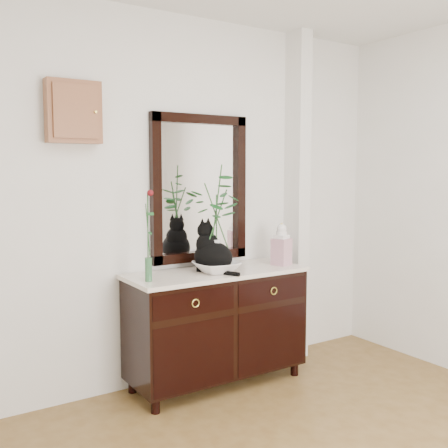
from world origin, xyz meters
TOP-DOWN VIEW (x-y plane):
  - wall_back at (0.00, 1.98)m, footprint 3.60×0.04m
  - pilaster at (1.00, 1.90)m, footprint 0.12×0.20m
  - sideboard at (0.10, 1.73)m, footprint 1.33×0.52m
  - wall_mirror at (0.10, 1.97)m, footprint 0.80×0.06m
  - key_cabinet at (-0.85, 1.94)m, footprint 0.35×0.10m
  - cat at (0.05, 1.69)m, footprint 0.36×0.39m
  - lotus_bowl at (0.06, 1.67)m, footprint 0.32×0.32m
  - vase_branches at (0.06, 1.67)m, footprint 0.41×0.41m
  - bud_vase_rose at (-0.47, 1.66)m, footprint 0.10×0.10m
  - ginger_jar at (0.65, 1.66)m, footprint 0.15×0.15m

SIDE VIEW (x-z plane):
  - sideboard at x=0.10m, z-range 0.06..0.88m
  - lotus_bowl at x=0.06m, z-range 0.85..0.93m
  - ginger_jar at x=0.65m, z-range 0.85..1.18m
  - cat at x=0.05m, z-range 0.85..1.22m
  - bud_vase_rose at x=-0.47m, z-range 0.85..1.46m
  - vase_branches at x=0.06m, z-range 0.87..1.63m
  - wall_back at x=0.00m, z-range 0.00..2.70m
  - pilaster at x=1.00m, z-range 0.00..2.70m
  - wall_mirror at x=0.10m, z-range 0.89..1.99m
  - key_cabinet at x=-0.85m, z-range 1.75..2.15m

